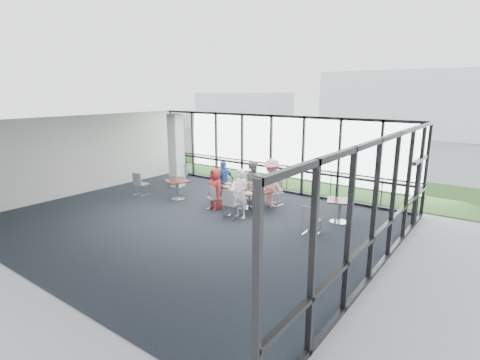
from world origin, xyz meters
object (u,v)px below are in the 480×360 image
Objects in this scene: diner_near_left at (216,189)px; diner_far_right at (272,183)px; chair_spare_la at (142,184)px; side_table_left at (177,184)px; chair_main_nl at (214,198)px; main_table at (245,191)px; chair_main_fr at (276,193)px; diner_near_right at (241,194)px; chair_spare_r at (311,220)px; chair_spare_lb at (178,176)px; structural_column at (176,151)px; diner_end at (224,181)px; chair_main_end at (219,189)px; chair_main_nr at (232,204)px; chair_main_fl at (254,189)px; side_table_right at (340,204)px; diner_far_left at (253,181)px.

diner_far_right is (1.46, 1.43, 0.14)m from diner_near_left.
diner_near_left is 3.66m from chair_spare_la.
chair_main_nl reaches higher than side_table_left.
chair_main_nl is (-0.75, -0.82, -0.20)m from main_table.
side_table_left is 3.86m from chair_main_fr.
diner_near_right reaches higher than side_table_left.
side_table_left is at bearing 172.02° from chair_spare_r.
diner_far_right is 4.85m from chair_spare_lb.
diner_end is (2.99, -0.43, -0.83)m from structural_column.
chair_spare_r is (4.54, -1.25, 0.01)m from chair_main_end.
chair_main_nr reaches higher than chair_main_fl.
side_table_right is 2.69m from diner_far_right.
diner_far_left reaches higher than chair_main_nl.
chair_main_fl is at bearing 143.34° from diner_end.
chair_main_nl is 3.84m from chair_spare_r.
side_table_left is 1.08× the size of chair_spare_lb.
diner_end is at bearing 26.46° from chair_main_fr.
chair_spare_la is at bearing -52.65° from diner_end.
diner_far_left reaches higher than chair_main_fr.
diner_far_left is at bearing 116.42° from diner_near_right.
side_table_left is 1.19× the size of chair_main_fr.
chair_spare_r is at bearing -5.31° from main_table.
side_table_left is 2.01m from diner_near_left.
chair_main_nr is at bearing 87.06° from chair_main_fr.
side_table_left is 1.19× the size of chair_spare_la.
chair_main_end is (-0.67, 0.98, -0.31)m from diner_near_left.
diner_end is 1.30m from chair_main_nl.
chair_main_end is at bearing 34.57° from side_table_left.
chair_main_end is 0.98× the size of chair_spare_r.
diner_far_right is at bearing 10.86° from chair_spare_la.
diner_far_right reaches higher than side_table_right.
diner_end is at bearing 135.35° from diner_near_left.
chair_main_end is (-1.94, 1.22, -0.39)m from diner_near_right.
diner_end is 1.59× the size of chair_main_nr.
chair_main_end reaches higher than side_table_left.
diner_near_right is 2.33m from chair_main_end.
chair_spare_la is (-0.18, -1.83, -1.14)m from structural_column.
diner_far_right is 2.04× the size of chair_main_nl.
side_table_right is 0.61× the size of diner_near_right.
main_table is 1.30m from diner_end.
side_table_right is at bearing -163.56° from diner_far_left.
chair_main_end is at bearing 15.85° from chair_spare_la.
main_table is 1.16m from chair_main_fl.
diner_end is at bearing 176.86° from main_table.
diner_far_right reaches higher than chair_main_fl.
diner_near_right is at bearing 68.02° from chair_main_end.
diner_near_right is at bearing 134.34° from diner_far_left.
main_table is 1.44× the size of diner_far_left.
chair_spare_r is (3.09, -0.96, -0.19)m from main_table.
diner_near_right reaches higher than chair_spare_la.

